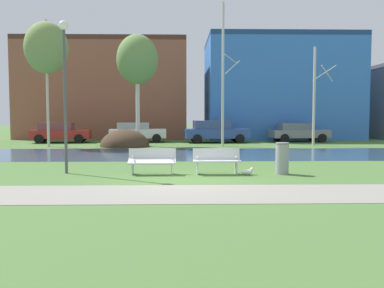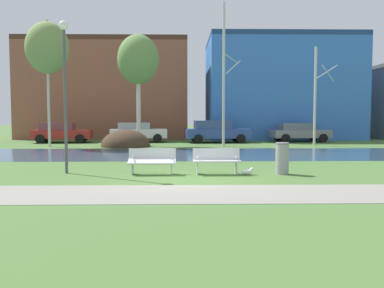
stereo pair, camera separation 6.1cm
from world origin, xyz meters
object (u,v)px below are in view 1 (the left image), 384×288
bench_left (152,160)px  parked_hatch_third_blue (215,131)px  seagull (248,171)px  parked_van_nearest_red (60,132)px  streetlamp (64,72)px  parked_wagon_fourth_grey (298,132)px  parked_sedan_second_white (137,132)px  trash_bin (282,158)px  bench_right (217,160)px

bench_left → parked_hatch_third_blue: size_ratio=0.34×
seagull → parked_van_nearest_red: bearing=123.0°
parked_van_nearest_red → bench_left: bearing=-64.9°
streetlamp → parked_wagon_fourth_grey: size_ratio=1.17×
streetlamp → parked_sedan_second_white: streetlamp is taller
trash_bin → bench_left: bearing=179.2°
parked_sedan_second_white → trash_bin: bearing=-68.7°
parked_sedan_second_white → bench_right: bearing=-75.3°
bench_right → trash_bin: (2.21, -0.06, 0.08)m
bench_left → parked_sedan_second_white: bearing=97.7°
seagull → parked_wagon_fourth_grey: parked_wagon_fourth_grey is taller
seagull → parked_wagon_fourth_grey: bearing=69.5°
parked_hatch_third_blue → streetlamp: bearing=-111.7°
trash_bin → parked_hatch_third_blue: bearing=93.2°
bench_left → bench_right: 2.18m
seagull → parked_van_nearest_red: (-10.98, 16.94, 0.63)m
parked_sedan_second_white → streetlamp: bearing=-92.2°
bench_right → streetlamp: bearing=176.4°
parked_wagon_fourth_grey → seagull: bearing=-110.5°
bench_right → parked_hatch_third_blue: 16.49m
bench_left → bench_right: bearing=0.0°
bench_right → parked_wagon_fourth_grey: 18.58m
bench_right → parked_sedan_second_white: size_ratio=0.38×
seagull → bench_right: bearing=161.8°
parked_van_nearest_red → parked_hatch_third_blue: (11.26, -0.17, 0.07)m
streetlamp → parked_hatch_third_blue: (6.43, 16.11, -2.64)m
trash_bin → parked_sedan_second_white: parked_sedan_second_white is taller
streetlamp → seagull: bearing=-6.1°
bench_left → streetlamp: size_ratio=0.31×
bench_left → parked_van_nearest_red: 18.35m
streetlamp → parked_hatch_third_blue: size_ratio=1.09×
parked_sedan_second_white → parked_wagon_fourth_grey: bearing=-0.5°
bench_left → bench_right: same height
parked_sedan_second_white → parked_van_nearest_red: bearing=-174.8°
trash_bin → parked_hatch_third_blue: (-0.94, 16.50, 0.28)m
seagull → parked_sedan_second_white: bearing=107.5°
bench_right → seagull: bearing=-18.2°
bench_right → seagull: size_ratio=3.58×
bench_left → seagull: 3.22m
parked_van_nearest_red → parked_wagon_fourth_grey: 17.47m
trash_bin → parked_hatch_third_blue: size_ratio=0.23×
trash_bin → seagull: (-1.21, -0.26, -0.42)m
streetlamp → parked_sedan_second_white: 17.01m
parked_van_nearest_red → parked_sedan_second_white: bearing=5.2°
bench_right → parked_wagon_fourth_grey: size_ratio=0.36×
seagull → parked_sedan_second_white: (-5.49, 17.43, 0.64)m
seagull → parked_sedan_second_white: parked_sedan_second_white is taller
seagull → parked_wagon_fourth_grey: size_ratio=0.10×
streetlamp → parked_sedan_second_white: (0.66, 16.78, -2.70)m
seagull → streetlamp: streetlamp is taller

